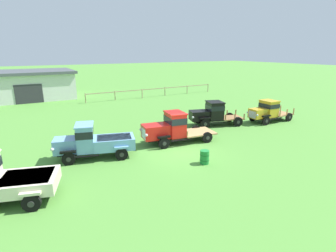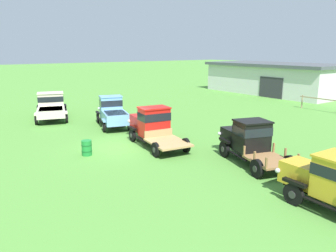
# 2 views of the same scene
# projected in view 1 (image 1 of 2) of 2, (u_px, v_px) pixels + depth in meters

# --- Properties ---
(ground_plane) EXTENTS (240.00, 240.00, 0.00)m
(ground_plane) POSITION_uv_depth(u_px,v_px,m) (180.00, 152.00, 17.45)
(ground_plane) COLOR #518E38
(farm_shed) EXTENTS (17.23, 8.69, 3.85)m
(farm_shed) POSITION_uv_depth(u_px,v_px,m) (6.00, 86.00, 34.97)
(farm_shed) COLOR silver
(farm_shed) RESTS_ON ground
(paddock_fence) EXTENTS (19.80, 0.60, 1.27)m
(paddock_fence) POSITION_uv_depth(u_px,v_px,m) (154.00, 90.00, 37.96)
(paddock_fence) COLOR #997F60
(paddock_fence) RESTS_ON ground
(vintage_truck_second_in_line) EXTENTS (5.13, 2.99, 2.20)m
(vintage_truck_second_in_line) POSITION_uv_depth(u_px,v_px,m) (93.00, 141.00, 16.25)
(vintage_truck_second_in_line) COLOR black
(vintage_truck_second_in_line) RESTS_ON ground
(vintage_truck_midrow_center) EXTENTS (5.68, 2.65, 2.28)m
(vintage_truck_midrow_center) POSITION_uv_depth(u_px,v_px,m) (171.00, 128.00, 18.80)
(vintage_truck_midrow_center) COLOR black
(vintage_truck_midrow_center) RESTS_ON ground
(vintage_truck_far_side) EXTENTS (5.12, 3.04, 2.16)m
(vintage_truck_far_side) POSITION_uv_depth(u_px,v_px,m) (212.00, 113.00, 23.31)
(vintage_truck_far_side) COLOR black
(vintage_truck_far_side) RESTS_ON ground
(vintage_truck_back_of_row) EXTENTS (4.82, 2.00, 2.06)m
(vintage_truck_back_of_row) POSITION_uv_depth(u_px,v_px,m) (267.00, 111.00, 24.41)
(vintage_truck_back_of_row) COLOR black
(vintage_truck_back_of_row) RESTS_ON ground
(oil_drum_beside_row) EXTENTS (0.57, 0.57, 0.82)m
(oil_drum_beside_row) POSITION_uv_depth(u_px,v_px,m) (205.00, 157.00, 15.52)
(oil_drum_beside_row) COLOR #1E7F33
(oil_drum_beside_row) RESTS_ON ground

